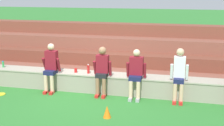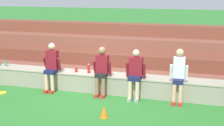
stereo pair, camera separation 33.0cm
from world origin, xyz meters
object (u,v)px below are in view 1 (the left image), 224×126
Objects in this scene: water_bottle_mid_left at (88,69)px; plastic_cup_middle at (76,70)px; person_center at (102,69)px; person_right_of_center at (136,72)px; person_left_of_center at (51,66)px; frisbee at (1,94)px; person_far_right at (179,74)px; sports_cone at (107,112)px; water_bottle_near_left at (3,64)px.

water_bottle_mid_left is 2.21× the size of plastic_cup_middle.
person_center is 1.02× the size of person_right_of_center.
water_bottle_mid_left is (1.09, 0.26, -0.09)m from person_left_of_center.
water_bottle_mid_left is at bearing -0.75° from plastic_cup_middle.
person_far_right is at bearing 7.45° from frisbee.
frisbee is at bearing -170.81° from person_right_of_center.
water_bottle_mid_left is 0.41m from plastic_cup_middle.
plastic_cup_middle reaches higher than frisbee.
sports_cone is (1.42, -1.74, -0.48)m from plastic_cup_middle.
frisbee is (-5.09, -0.67, -0.78)m from person_far_right.
person_center is 0.97× the size of person_far_right.
person_center is at bearing -4.99° from water_bottle_near_left.
sports_cone is (1.02, -1.73, -0.54)m from water_bottle_mid_left.
person_far_right reaches higher than person_center.
water_bottle_near_left is 2.90m from water_bottle_mid_left.
water_bottle_near_left is at bearing 175.97° from person_right_of_center.
person_center is at bearing 0.79° from person_left_of_center.
person_far_right is (3.74, 0.04, 0.01)m from person_left_of_center.
plastic_cup_middle is (2.49, -0.05, -0.04)m from water_bottle_near_left.
person_right_of_center reaches higher than frisbee.
sports_cone is at bearing -50.78° from plastic_cup_middle.
water_bottle_near_left is (-5.55, 0.27, -0.13)m from person_far_right.
plastic_cup_middle is (0.68, 0.27, -0.16)m from person_left_of_center.
sports_cone is (-0.46, -1.48, -0.61)m from person_right_of_center.
person_far_right is 5.56m from water_bottle_near_left.
person_right_of_center reaches higher than plastic_cup_middle.
person_right_of_center is 1.50m from water_bottle_mid_left.
person_center is at bearing -15.48° from plastic_cup_middle.
person_far_right is 3.07m from plastic_cup_middle.
person_far_right is 5.19m from frisbee.
sports_cone is (-1.64, -1.51, -0.64)m from person_far_right.
person_far_right is at bearing 0.65° from person_left_of_center.
person_far_right is at bearing -4.78° from water_bottle_mid_left.
plastic_cup_middle is (-3.06, 0.23, -0.17)m from person_far_right.
person_center is 0.94m from plastic_cup_middle.
frisbee is at bearing 166.22° from sports_cone.
person_left_of_center is 6.96× the size of water_bottle_near_left.
person_left_of_center is 0.99× the size of person_far_right.
person_left_of_center reaches higher than person_right_of_center.
person_right_of_center is 0.95× the size of person_far_right.
person_right_of_center is at bearing -0.70° from person_center.
person_center is 5.31× the size of frisbee.
frisbee is (-2.44, -0.89, -0.69)m from water_bottle_mid_left.
sports_cone is (2.10, -1.47, -0.63)m from person_left_of_center.
sports_cone is at bearing -24.54° from water_bottle_near_left.
person_center is at bearing 109.37° from sports_cone.
person_left_of_center reaches higher than water_bottle_near_left.
person_right_of_center is 4.38m from water_bottle_near_left.
person_right_of_center is (2.56, 0.01, -0.03)m from person_left_of_center.
water_bottle_mid_left is 0.92× the size of sports_cone.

